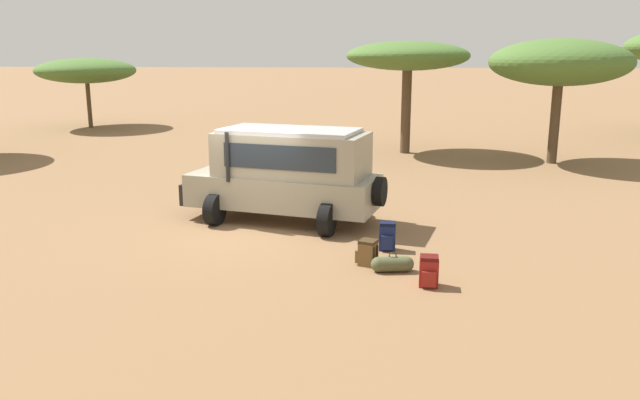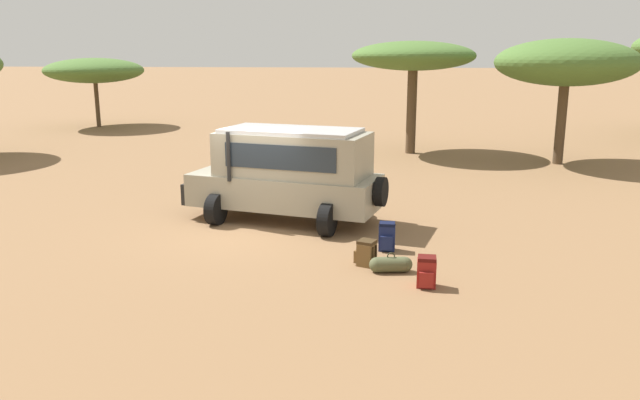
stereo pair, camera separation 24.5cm
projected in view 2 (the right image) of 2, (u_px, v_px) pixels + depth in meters
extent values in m
plane|color=olive|center=(251.00, 230.00, 15.59)|extent=(320.00, 320.00, 0.00)
cube|color=gray|center=(285.00, 190.00, 16.33)|extent=(5.21, 3.00, 0.84)
cube|color=gray|center=(293.00, 154.00, 16.02)|extent=(4.13, 2.63, 1.10)
cube|color=#232D38|center=(240.00, 153.00, 16.54)|extent=(0.42, 1.53, 0.77)
cube|color=#232D38|center=(279.00, 157.00, 15.19)|extent=(2.87, 0.73, 0.60)
cube|color=#232D38|center=(306.00, 147.00, 16.84)|extent=(2.87, 0.73, 0.60)
cube|color=#B7B7B7|center=(291.00, 131.00, 15.90)|extent=(3.74, 2.47, 0.10)
cube|color=black|center=(199.00, 189.00, 17.22)|extent=(0.53, 1.61, 0.56)
cylinder|color=black|center=(229.00, 157.00, 15.58)|extent=(0.10, 0.10, 1.25)
cylinder|color=black|center=(216.00, 209.00, 16.04)|extent=(0.46, 0.84, 0.80)
cylinder|color=black|center=(249.00, 193.00, 17.82)|extent=(0.46, 0.84, 0.80)
cylinder|color=black|center=(327.00, 220.00, 15.04)|extent=(0.46, 0.84, 0.80)
cylinder|color=black|center=(351.00, 202.00, 16.81)|extent=(0.46, 0.84, 0.80)
cylinder|color=black|center=(381.00, 192.00, 15.44)|extent=(0.39, 0.77, 0.74)
cube|color=navy|center=(387.00, 238.00, 13.96)|extent=(0.37, 0.29, 0.58)
cube|color=navy|center=(387.00, 243.00, 13.81)|extent=(0.27, 0.09, 0.32)
cube|color=black|center=(387.00, 224.00, 13.89)|extent=(0.35, 0.30, 0.07)
cylinder|color=black|center=(391.00, 236.00, 14.10)|extent=(0.04, 0.04, 0.49)
cylinder|color=black|center=(384.00, 236.00, 14.13)|extent=(0.04, 0.04, 0.49)
cube|color=brown|center=(367.00, 254.00, 12.98)|extent=(0.42, 0.44, 0.48)
cube|color=brown|center=(358.00, 256.00, 13.09)|extent=(0.17, 0.27, 0.26)
cube|color=#3A2A16|center=(367.00, 242.00, 12.92)|extent=(0.43, 0.43, 0.07)
cylinder|color=#3A2A16|center=(373.00, 257.00, 12.83)|extent=(0.04, 0.04, 0.41)
cylinder|color=#3A2A16|center=(376.00, 255.00, 12.97)|extent=(0.04, 0.04, 0.41)
cube|color=maroon|center=(426.00, 273.00, 11.80)|extent=(0.37, 0.31, 0.53)
cube|color=maroon|center=(426.00, 280.00, 11.64)|extent=(0.27, 0.09, 0.29)
cube|color=#4D100E|center=(427.00, 258.00, 11.73)|extent=(0.36, 0.33, 0.07)
cylinder|color=#4D100E|center=(431.00, 270.00, 11.95)|extent=(0.04, 0.04, 0.45)
cylinder|color=#4D100E|center=(422.00, 270.00, 11.97)|extent=(0.04, 0.04, 0.45)
cylinder|color=#4C5133|center=(391.00, 265.00, 12.60)|extent=(0.61, 0.40, 0.32)
sphere|color=#4C5133|center=(405.00, 264.00, 12.61)|extent=(0.31, 0.31, 0.31)
sphere|color=#4C5133|center=(377.00, 265.00, 12.59)|extent=(0.31, 0.31, 0.31)
torus|color=#2D301E|center=(391.00, 256.00, 12.56)|extent=(0.17, 0.05, 0.16)
cylinder|color=brown|center=(97.00, 104.00, 36.55)|extent=(0.24, 0.24, 2.67)
ellipsoid|color=#476B2D|center=(94.00, 70.00, 36.10)|extent=(5.52, 6.02, 1.43)
cylinder|color=brown|center=(411.00, 111.00, 26.99)|extent=(0.42, 0.42, 3.65)
ellipsoid|color=#476B2D|center=(413.00, 56.00, 26.44)|extent=(5.24, 5.37, 1.24)
cylinder|color=brown|center=(561.00, 124.00, 24.45)|extent=(0.38, 0.38, 3.18)
ellipsoid|color=#476B2D|center=(566.00, 62.00, 23.90)|extent=(5.40, 5.18, 1.81)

